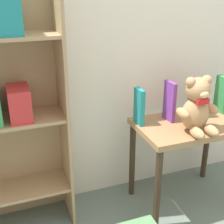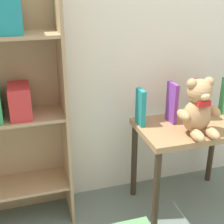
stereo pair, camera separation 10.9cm
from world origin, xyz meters
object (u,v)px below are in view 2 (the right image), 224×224
Objects in this scene: book_standing_purple at (172,103)px; book_standing_teal at (141,107)px; book_standing_pink at (200,99)px; teddy_bear at (199,109)px; display_table at (190,138)px; bookshelf_side at (5,98)px.

book_standing_teal is at bearing 173.08° from book_standing_purple.
teddy_bear is at bearing -121.15° from book_standing_pink.
display_table is 2.01× the size of teddy_bear.
display_table is 2.63× the size of book_standing_purple.
book_standing_pink is (0.20, 0.01, -0.00)m from book_standing_purple.
bookshelf_side is 2.11× the size of display_table.
teddy_bear is at bearing -15.31° from bookshelf_side.
bookshelf_side is 1.18m from book_standing_pink.
bookshelf_side reaches higher than book_standing_teal.
display_table is 0.38m from book_standing_teal.
book_standing_purple is at bearing -5.60° from bookshelf_side.
display_table is at bearing -9.69° from bookshelf_side.
book_standing_purple is (0.20, -0.02, 0.01)m from book_standing_teal.
bookshelf_side is 6.21× the size of book_standing_teal.
teddy_bear is 0.20m from book_standing_purple.
display_table is 2.68× the size of book_standing_pink.
teddy_bear is 1.31× the size of book_standing_purple.
bookshelf_side reaches higher than display_table.
teddy_bear is 1.46× the size of book_standing_teal.
book_standing_purple is at bearing -174.29° from book_standing_pink.
book_standing_pink is at bearing -3.96° from bookshelf_side.
display_table is at bearing -43.72° from book_standing_purple.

